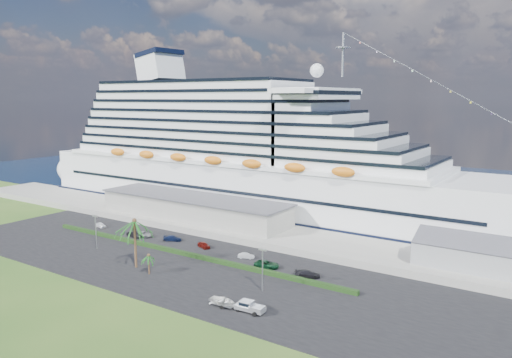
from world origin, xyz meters
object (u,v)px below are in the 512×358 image
Objects in this scene: parked_car_3 at (173,238)px; boat_trailer at (223,301)px; pickup_truck at (249,306)px; cruise_ship at (250,159)px.

parked_car_3 is 0.80× the size of boat_trailer.
pickup_truck is 5.18m from boat_trailer.
cruise_ship reaches higher than pickup_truck.
parked_car_3 is 0.84× the size of pickup_truck.
cruise_ship is 44.01m from parked_car_3.
cruise_ship is 80.64m from pickup_truck.
cruise_ship reaches higher than boat_trailer.
boat_trailer is (35.58, -25.18, 0.42)m from parked_car_3.
parked_car_3 is 47.43m from pickup_truck.
parked_car_3 is at bearing 149.08° from pickup_truck.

